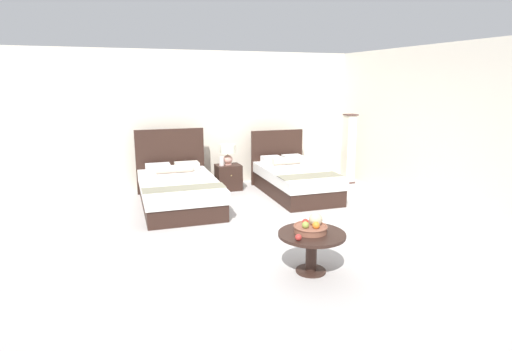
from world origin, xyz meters
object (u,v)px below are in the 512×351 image
(bed_near_corner, at_px, (294,180))
(loose_apple, at_px, (298,237))
(vase, at_px, (222,161))
(floor_lamp_corner, at_px, (349,149))
(bed_near_window, at_px, (178,190))
(table_lamp, at_px, (228,152))
(coffee_table, at_px, (312,243))
(fruit_bowl, at_px, (311,226))
(nightstand, at_px, (228,177))

(bed_near_corner, relative_size, loose_apple, 28.77)
(vase, distance_m, floor_lamp_corner, 2.75)
(bed_near_window, height_order, vase, bed_near_window)
(vase, bearing_deg, table_lamp, 22.43)
(bed_near_corner, height_order, loose_apple, bed_near_corner)
(coffee_table, height_order, fruit_bowl, fruit_bowl)
(nightstand, relative_size, loose_apple, 6.95)
(nightstand, bearing_deg, table_lamp, 90.00)
(coffee_table, bearing_deg, nightstand, 87.47)
(fruit_bowl, bearing_deg, coffee_table, -107.57)
(bed_near_corner, bearing_deg, table_lamp, 144.12)
(nightstand, height_order, fruit_bowl, fruit_bowl)
(nightstand, distance_m, floor_lamp_corner, 2.65)
(floor_lamp_corner, bearing_deg, bed_near_window, -173.20)
(fruit_bowl, relative_size, floor_lamp_corner, 0.26)
(bed_near_corner, bearing_deg, bed_near_window, 179.77)
(nightstand, distance_m, fruit_bowl, 3.90)
(vase, relative_size, coffee_table, 0.23)
(fruit_bowl, bearing_deg, bed_near_corner, 68.00)
(loose_apple, bearing_deg, bed_near_corner, 65.38)
(bed_near_window, relative_size, bed_near_corner, 1.06)
(coffee_table, bearing_deg, fruit_bowl, 72.43)
(coffee_table, distance_m, fruit_bowl, 0.19)
(bed_near_window, xyz_separation_m, table_lamp, (1.14, 0.78, 0.48))
(loose_apple, xyz_separation_m, floor_lamp_corner, (3.00, 3.76, 0.22))
(bed_near_window, relative_size, nightstand, 4.39)
(bed_near_window, xyz_separation_m, coffee_table, (0.97, -3.16, 0.07))
(table_lamp, bearing_deg, floor_lamp_corner, -7.49)
(table_lamp, relative_size, vase, 2.28)
(coffee_table, xyz_separation_m, floor_lamp_corner, (2.76, 3.60, 0.38))
(bed_near_corner, distance_m, nightstand, 1.34)
(nightstand, bearing_deg, floor_lamp_corner, -7.05)
(table_lamp, relative_size, coffee_table, 0.53)
(coffee_table, relative_size, floor_lamp_corner, 0.52)
(bed_near_window, xyz_separation_m, loose_apple, (0.72, -3.31, 0.22))
(bed_near_window, relative_size, floor_lamp_corner, 1.52)
(vase, relative_size, floor_lamp_corner, 0.12)
(bed_near_window, bearing_deg, bed_near_corner, -0.23)
(fruit_bowl, bearing_deg, floor_lamp_corner, 52.41)
(bed_near_corner, height_order, table_lamp, bed_near_corner)
(bed_near_window, xyz_separation_m, floor_lamp_corner, (3.72, 0.44, 0.45))
(fruit_bowl, bearing_deg, loose_apple, -143.33)
(table_lamp, relative_size, fruit_bowl, 1.04)
(coffee_table, relative_size, loose_apple, 10.43)
(table_lamp, xyz_separation_m, coffee_table, (-0.17, -3.94, -0.41))
(bed_near_corner, xyz_separation_m, fruit_bowl, (-1.26, -3.11, 0.25))
(bed_near_corner, bearing_deg, loose_apple, -114.62)
(bed_near_window, xyz_separation_m, nightstand, (1.14, 0.76, -0.03))
(bed_near_corner, distance_m, table_lamp, 1.43)
(vase, bearing_deg, fruit_bowl, -90.25)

